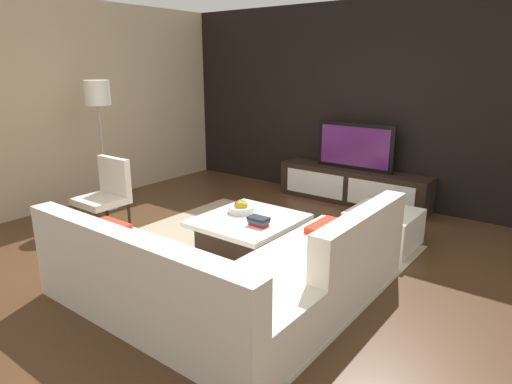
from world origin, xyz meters
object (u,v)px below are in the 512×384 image
at_px(media_console, 352,186).
at_px(ottoman, 383,228).
at_px(floor_lamp, 98,101).
at_px(accent_chair_near, 107,190).
at_px(fruit_bowl, 241,208).
at_px(coffee_table, 249,234).
at_px(television, 355,146).
at_px(sectional_couch, 231,277).
at_px(book_stack, 259,221).

distance_m(media_console, ottoman, 1.59).
relative_size(floor_lamp, ottoman, 2.49).
height_order(accent_chair_near, fruit_bowl, accent_chair_near).
bearing_deg(floor_lamp, fruit_bowl, 3.06).
bearing_deg(fruit_bowl, media_console, 82.77).
relative_size(coffee_table, floor_lamp, 0.61).
bearing_deg(accent_chair_near, media_console, 55.40).
relative_size(television, accent_chair_near, 1.31).
bearing_deg(floor_lamp, accent_chair_near, -32.84).
relative_size(sectional_couch, floor_lamp, 1.35).
xyz_separation_m(media_console, coffee_table, (-0.10, -2.30, -0.05)).
relative_size(media_console, ottoman, 3.14).
distance_m(accent_chair_near, fruit_bowl, 1.70).
distance_m(floor_lamp, fruit_bowl, 2.54).
xyz_separation_m(sectional_couch, accent_chair_near, (-2.38, 0.51, 0.21)).
xyz_separation_m(media_console, book_stack, (0.12, -2.41, 0.18)).
height_order(coffee_table, ottoman, ottoman).
bearing_deg(sectional_couch, media_console, 98.65).
relative_size(accent_chair_near, fruit_bowl, 3.11).
height_order(ottoman, book_stack, book_stack).
distance_m(media_console, accent_chair_near, 3.36).
height_order(floor_lamp, ottoman, floor_lamp).
distance_m(television, fruit_bowl, 2.25).
distance_m(sectional_couch, floor_lamp, 3.45).
height_order(media_console, floor_lamp, floor_lamp).
height_order(floor_lamp, fruit_bowl, floor_lamp).
xyz_separation_m(media_console, ottoman, (0.97, -1.25, -0.05)).
xyz_separation_m(coffee_table, accent_chair_near, (-1.78, -0.49, 0.29)).
relative_size(floor_lamp, fruit_bowl, 6.23).
bearing_deg(coffee_table, media_console, 87.51).
distance_m(television, coffee_table, 2.38).
bearing_deg(book_stack, sectional_couch, -66.58).
relative_size(floor_lamp, book_stack, 8.41).
height_order(coffee_table, fruit_bowl, fruit_bowl).
height_order(sectional_couch, book_stack, sectional_couch).
bearing_deg(media_console, accent_chair_near, -124.02).
bearing_deg(television, floor_lamp, -138.09).
bearing_deg(book_stack, coffee_table, 152.28).
height_order(television, floor_lamp, floor_lamp).
bearing_deg(media_console, sectional_couch, -81.35).
relative_size(accent_chair_near, floor_lamp, 0.50).
relative_size(sectional_couch, book_stack, 11.32).
xyz_separation_m(accent_chair_near, book_stack, (2.00, 0.37, -0.06)).
relative_size(sectional_couch, fruit_bowl, 8.39).
bearing_deg(coffee_table, ottoman, 44.25).
height_order(television, book_stack, television).
distance_m(media_console, television, 0.58).
bearing_deg(floor_lamp, book_stack, -1.89).
distance_m(television, floor_lamp, 3.54).
distance_m(sectional_couch, book_stack, 0.97).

